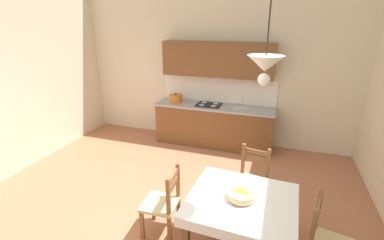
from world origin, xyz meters
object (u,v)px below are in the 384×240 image
(dining_chair_kitchen_side, at_px, (251,181))
(kitchen_cabinetry, at_px, (215,107))
(fruit_bowl, at_px, (241,195))
(dining_chair_tv_side, at_px, (163,203))
(pendant_lamp, at_px, (265,65))
(dining_table, at_px, (241,209))

(dining_chair_kitchen_side, bearing_deg, kitchen_cabinetry, 117.77)
(kitchen_cabinetry, distance_m, fruit_bowl, 3.04)
(dining_chair_kitchen_side, relative_size, fruit_bowl, 3.10)
(dining_chair_tv_side, bearing_deg, fruit_bowl, -1.98)
(kitchen_cabinetry, bearing_deg, fruit_bowl, -70.52)
(dining_chair_kitchen_side, height_order, dining_chair_tv_side, same)
(pendant_lamp, bearing_deg, dining_chair_kitchen_side, 96.14)
(dining_table, xyz_separation_m, dining_chair_kitchen_side, (0.01, 0.88, -0.18))
(dining_table, distance_m, pendant_lamp, 1.61)
(dining_table, height_order, fruit_bowl, fruit_bowl)
(fruit_bowl, bearing_deg, pendant_lamp, -24.70)
(dining_chair_kitchen_side, distance_m, dining_chair_tv_side, 1.30)
(dining_table, bearing_deg, kitchen_cabinetry, 109.79)
(dining_table, relative_size, dining_chair_kitchen_side, 1.30)
(kitchen_cabinetry, bearing_deg, dining_table, -70.21)
(dining_chair_kitchen_side, xyz_separation_m, pendant_lamp, (0.10, -0.95, 1.79))
(pendant_lamp, bearing_deg, dining_chair_tv_side, 175.08)
(kitchen_cabinetry, relative_size, fruit_bowl, 8.43)
(kitchen_cabinetry, relative_size, dining_table, 2.09)
(kitchen_cabinetry, height_order, dining_table, kitchen_cabinetry)
(kitchen_cabinetry, height_order, pendant_lamp, pendant_lamp)
(kitchen_cabinetry, xyz_separation_m, dining_table, (1.03, -2.86, -0.23))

